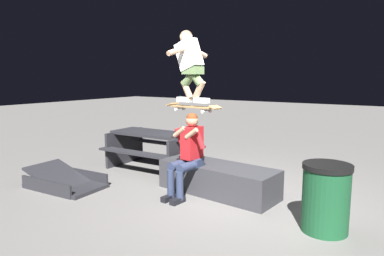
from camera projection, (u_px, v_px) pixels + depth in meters
The scene contains 8 objects.
ground_plane at pixel (230, 198), 5.36m from camera, with size 40.00×40.00×0.00m, color slate.
ledge_box_main at pixel (218, 179), 5.57m from camera, with size 1.93×0.70×0.47m, color #38383D.
person_sitting_on_ledge at pixel (188, 151), 5.37m from camera, with size 0.60×0.77×1.30m.
skateboard at pixel (193, 107), 5.50m from camera, with size 1.04×0.35×0.13m.
skater_airborne at pixel (190, 63), 5.43m from camera, with size 0.63×0.89×1.12m.
kicker_ramp at pixel (66, 183), 5.88m from camera, with size 1.32×0.85×0.46m.
picnic_table_back at pixel (153, 144), 7.06m from camera, with size 1.72×1.37×0.75m.
trash_bin at pixel (326, 198), 4.17m from camera, with size 0.58×0.58×0.84m.
Camera 1 is at (-2.31, 4.63, 1.86)m, focal length 32.56 mm.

